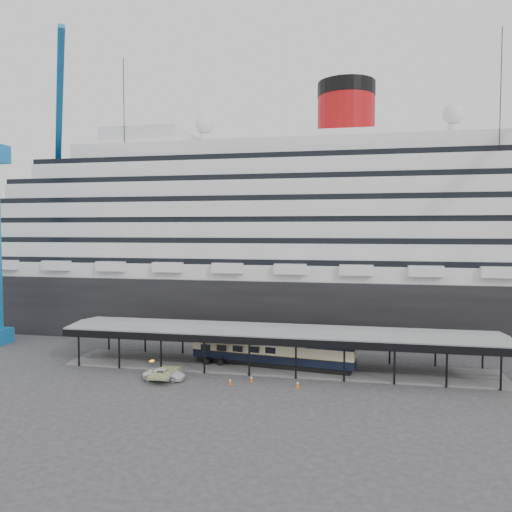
{
  "coord_description": "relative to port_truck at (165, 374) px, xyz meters",
  "views": [
    {
      "loc": [
        9.78,
        -58.52,
        18.04
      ],
      "look_at": [
        -3.45,
        8.0,
        14.49
      ],
      "focal_mm": 35.0,
      "sensor_mm": 36.0,
      "label": 1
    }
  ],
  "objects": [
    {
      "name": "port_truck",
      "position": [
        0.0,
        0.0,
        0.0
      ],
      "size": [
        4.98,
        2.34,
        1.38
      ],
      "primitive_type": "imported",
      "rotation": [
        0.0,
        0.0,
        1.58
      ],
      "color": "white",
      "rests_on": "ground"
    },
    {
      "name": "traffic_cone_mid",
      "position": [
        10.39,
        1.38,
        -0.3
      ],
      "size": [
        0.48,
        0.48,
        0.79
      ],
      "rotation": [
        0.0,
        0.0,
        -0.2
      ],
      "color": "#D3540B",
      "rests_on": "ground"
    },
    {
      "name": "crane_blue",
      "position": [
        -32.58,
        13.36,
        19.27
      ],
      "size": [
        22.63,
        19.19,
        47.6
      ],
      "color": "#1977C0",
      "rests_on": "ground"
    },
    {
      "name": "pullman_carriage",
      "position": [
        11.84,
        7.74,
        1.89
      ],
      "size": [
        21.77,
        5.76,
        21.2
      ],
      "rotation": [
        0.0,
        0.0,
        -0.14
      ],
      "color": "black",
      "rests_on": "ground"
    },
    {
      "name": "cruise_ship",
      "position": [
        12.58,
        34.74,
        17.66
      ],
      "size": [
        130.0,
        30.0,
        43.9
      ],
      "color": "black",
      "rests_on": "ground"
    },
    {
      "name": "traffic_cone_right",
      "position": [
        16.03,
        0.34,
        -0.28
      ],
      "size": [
        0.49,
        0.49,
        0.83
      ],
      "rotation": [
        0.0,
        0.0,
        -0.17
      ],
      "color": "#F8590D",
      "rests_on": "ground"
    },
    {
      "name": "traffic_cone_left",
      "position": [
        8.18,
        -0.2,
        -0.29
      ],
      "size": [
        0.54,
        0.54,
        0.8
      ],
      "rotation": [
        0.0,
        0.0,
        -0.4
      ],
      "color": "#DC4F0C",
      "rests_on": "ground"
    },
    {
      "name": "ground",
      "position": [
        12.54,
        2.74,
        -0.69
      ],
      "size": [
        200.0,
        200.0,
        0.0
      ],
      "primitive_type": "plane",
      "color": "#313133",
      "rests_on": "ground"
    },
    {
      "name": "platform_canopy",
      "position": [
        12.54,
        7.74,
        1.67
      ],
      "size": [
        56.0,
        9.18,
        5.3
      ],
      "color": "slate",
      "rests_on": "ground"
    }
  ]
}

